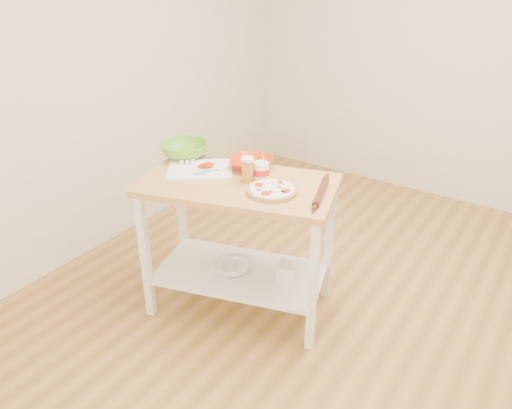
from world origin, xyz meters
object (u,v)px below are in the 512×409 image
at_px(green_bowl, 185,150).
at_px(knife, 191,156).
at_px(pizza, 272,190).
at_px(beer_pint, 248,170).
at_px(orange_bowl, 252,163).
at_px(prep_island, 239,219).
at_px(cutting_board, 200,168).
at_px(rolling_pin, 321,192).
at_px(shelf_bin, 287,272).
at_px(spatula, 205,172).
at_px(shelf_glass_bowl, 233,267).
at_px(yogurt_tub, 261,171).

bearing_deg(green_bowl, knife, -4.77).
bearing_deg(pizza, beer_pint, 167.76).
height_order(knife, orange_bowl, orange_bowl).
relative_size(prep_island, cutting_board, 2.54).
bearing_deg(rolling_pin, green_bowl, 179.66).
height_order(prep_island, shelf_bin, prep_island).
xyz_separation_m(prep_island, spatula, (-0.24, -0.02, 0.27)).
bearing_deg(rolling_pin, shelf_bin, -173.95).
xyz_separation_m(prep_island, rolling_pin, (0.48, 0.12, 0.27)).
bearing_deg(orange_bowl, shelf_bin, -18.74).
relative_size(beer_pint, rolling_pin, 0.43).
xyz_separation_m(green_bowl, shelf_bin, (0.82, -0.03, -0.63)).
relative_size(pizza, shelf_bin, 2.60).
bearing_deg(rolling_pin, pizza, -152.93).
relative_size(knife, orange_bowl, 0.84).
distance_m(cutting_board, knife, 0.20).
relative_size(orange_bowl, shelf_glass_bowl, 1.15).
height_order(knife, rolling_pin, rolling_pin).
bearing_deg(prep_island, orange_bowl, 104.36).
relative_size(spatula, rolling_pin, 0.40).
distance_m(orange_bowl, yogurt_tub, 0.19).
bearing_deg(green_bowl, cutting_board, -26.73).
xyz_separation_m(yogurt_tub, rolling_pin, (0.39, 0.02, -0.04)).
height_order(beer_pint, shelf_bin, beer_pint).
bearing_deg(beer_pint, cutting_board, -176.34).
relative_size(orange_bowl, rolling_pin, 0.75).
relative_size(cutting_board, yogurt_tub, 2.51).
xyz_separation_m(cutting_board, knife, (-0.17, 0.11, 0.01)).
height_order(prep_island, shelf_glass_bowl, prep_island).
bearing_deg(beer_pint, shelf_glass_bowl, -142.89).
xyz_separation_m(cutting_board, beer_pint, (0.35, 0.02, 0.07)).
distance_m(knife, yogurt_tub, 0.57).
distance_m(orange_bowl, shelf_bin, 0.72).
xyz_separation_m(orange_bowl, shelf_glass_bowl, (0.02, -0.24, -0.64)).
distance_m(prep_island, spatula, 0.36).
distance_m(cutting_board, rolling_pin, 0.80).
bearing_deg(orange_bowl, pizza, -37.03).
height_order(cutting_board, knife, cutting_board).
height_order(spatula, yogurt_tub, yogurt_tub).
bearing_deg(spatula, green_bowl, 107.02).
bearing_deg(pizza, shelf_bin, 62.77).
bearing_deg(cutting_board, shelf_bin, -28.15).
relative_size(prep_island, rolling_pin, 3.62).
bearing_deg(beer_pint, knife, 170.90).
bearing_deg(cutting_board, spatula, -62.71).
distance_m(knife, rolling_pin, 0.96).
relative_size(knife, green_bowl, 0.71).
bearing_deg(shelf_glass_bowl, pizza, 3.77).
bearing_deg(orange_bowl, rolling_pin, -10.34).
xyz_separation_m(prep_island, shelf_glass_bowl, (-0.04, -0.03, -0.35)).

